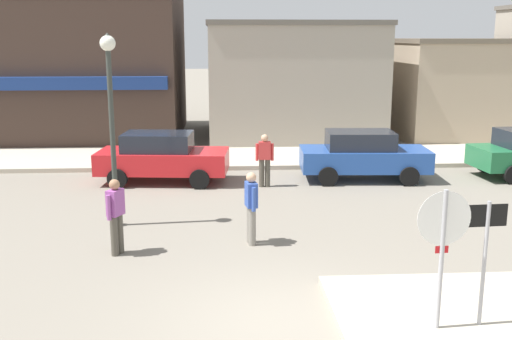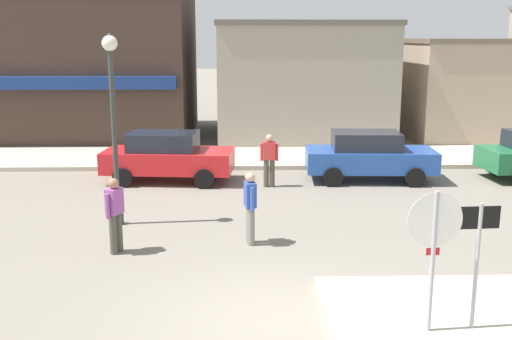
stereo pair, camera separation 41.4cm
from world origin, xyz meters
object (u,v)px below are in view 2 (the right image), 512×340
Objects in this scene: stop_sign at (434,243)px; one_way_sign at (477,253)px; parked_car_nearest at (167,156)px; pedestrian_crossing_far at (115,213)px; parked_car_second at (369,155)px; pedestrian_kerb_side at (250,206)px; pedestrian_crossing_near at (269,159)px; lamp_post at (113,102)px.

stop_sign reaches higher than one_way_sign.
pedestrian_crossing_far is at bearing -93.11° from parked_car_nearest.
stop_sign is 6.68m from pedestrian_crossing_far.
parked_car_nearest is 1.01× the size of parked_car_second.
pedestrian_kerb_side is (2.83, 0.47, 0.00)m from pedestrian_crossing_far.
one_way_sign is 7.20m from pedestrian_crossing_far.
one_way_sign reaches higher than pedestrian_crossing_far.
one_way_sign is 11.73m from parked_car_nearest.
stop_sign is 1.43× the size of pedestrian_kerb_side.
pedestrian_kerb_side is at bearing -123.33° from parked_car_second.
pedestrian_crossing_near is (3.15, -0.80, 0.06)m from parked_car_nearest.
pedestrian_crossing_far is (-5.40, 3.88, -0.65)m from stop_sign.
lamp_post reaches higher than parked_car_nearest.
stop_sign is at bearing -35.67° from pedestrian_crossing_far.
pedestrian_crossing_near is at bearing 43.15° from lamp_post.
pedestrian_crossing_far is (-6.09, 3.82, -0.46)m from one_way_sign.
parked_car_second is at bearing 82.85° from stop_sign.
one_way_sign is 0.51× the size of parked_car_nearest.
pedestrian_crossing_far is at bearing 144.33° from stop_sign.
one_way_sign is (0.68, 0.06, -0.19)m from stop_sign.
pedestrian_crossing_far is at bearing -170.60° from pedestrian_kerb_side.
parked_car_nearest is 2.57× the size of pedestrian_kerb_side.
pedestrian_crossing_near is at bearing -166.92° from parked_car_second.
one_way_sign is 0.51× the size of parked_car_second.
stop_sign is 0.71m from one_way_sign.
lamp_post is at bearing 154.32° from pedestrian_kerb_side.
stop_sign reaches higher than pedestrian_crossing_near.
one_way_sign reaches higher than parked_car_nearest.
stop_sign is at bearing -45.60° from lamp_post.
parked_car_nearest is at bearing 119.33° from one_way_sign.
pedestrian_crossing_near is at bearing -14.25° from parked_car_nearest.
parked_car_nearest is (0.69, 4.41, -2.15)m from lamp_post.
pedestrian_kerb_side is (-2.58, 4.35, -0.65)m from stop_sign.
lamp_post reaches higher than parked_car_second.
one_way_sign is 9.77m from pedestrian_crossing_near.
parked_car_second is 2.54× the size of pedestrian_crossing_far.
pedestrian_kerb_side is at bearing 120.67° from stop_sign.
pedestrian_kerb_side is at bearing -25.68° from lamp_post.
lamp_post is 5.67m from pedestrian_crossing_near.
pedestrian_crossing_near reaches higher than parked_car_second.
parked_car_second is (0.60, 10.15, -0.52)m from one_way_sign.
stop_sign is 11.47m from parked_car_nearest.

